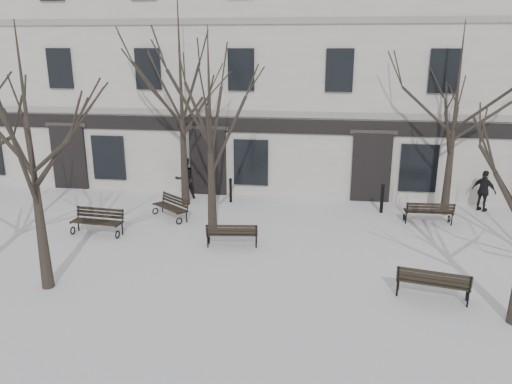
% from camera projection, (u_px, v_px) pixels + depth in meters
% --- Properties ---
extents(ground, '(100.00, 100.00, 0.00)m').
position_uv_depth(ground, '(262.00, 278.00, 14.20)').
color(ground, silver).
rests_on(ground, ground).
extents(building, '(40.40, 10.20, 11.40)m').
position_uv_depth(building, '(298.00, 63.00, 24.93)').
color(building, beige).
rests_on(building, ground).
extents(tree_1, '(4.87, 4.87, 6.95)m').
position_uv_depth(tree_1, '(28.00, 129.00, 12.43)').
color(tree_1, black).
rests_on(tree_1, ground).
extents(tree_4, '(5.92, 5.92, 8.46)m').
position_uv_depth(tree_4, '(180.00, 74.00, 19.28)').
color(tree_4, black).
rests_on(tree_4, ground).
extents(tree_5, '(4.88, 4.88, 6.97)m').
position_uv_depth(tree_5, '(210.00, 108.00, 16.43)').
color(tree_5, black).
rests_on(tree_5, ground).
extents(tree_6, '(5.08, 5.08, 7.26)m').
position_uv_depth(tree_6, '(457.00, 97.00, 18.31)').
color(tree_6, black).
rests_on(tree_6, ground).
extents(bench_0, '(1.85, 0.80, 0.91)m').
position_uv_depth(bench_0, '(98.00, 221.00, 17.36)').
color(bench_0, black).
rests_on(bench_0, ground).
extents(bench_1, '(1.73, 0.81, 0.84)m').
position_uv_depth(bench_1, '(232.00, 233.00, 16.27)').
color(bench_1, black).
rests_on(bench_1, ground).
extents(bench_2, '(1.90, 1.00, 0.92)m').
position_uv_depth(bench_2, '(433.00, 282.00, 12.84)').
color(bench_2, black).
rests_on(bench_2, ground).
extents(bench_3, '(1.68, 1.49, 0.85)m').
position_uv_depth(bench_3, '(171.00, 206.00, 19.00)').
color(bench_3, black).
rests_on(bench_3, ground).
extents(bench_4, '(1.76, 0.70, 0.87)m').
position_uv_depth(bench_4, '(429.00, 211.00, 18.39)').
color(bench_4, black).
rests_on(bench_4, ground).
extents(bollard_a, '(0.13, 0.13, 1.04)m').
position_uv_depth(bollard_a, '(231.00, 189.00, 20.90)').
color(bollard_a, black).
rests_on(bollard_a, ground).
extents(bollard_b, '(0.15, 0.15, 1.17)m').
position_uv_depth(bollard_b, '(382.00, 197.00, 19.56)').
color(bollard_b, black).
rests_on(bollard_b, ground).
extents(pedestrian_b, '(1.12, 1.09, 1.81)m').
position_uv_depth(pedestrian_b, '(186.00, 199.00, 21.52)').
color(pedestrian_b, black).
rests_on(pedestrian_b, ground).
extents(pedestrian_c, '(0.99, 0.95, 1.65)m').
position_uv_depth(pedestrian_c, '(481.00, 211.00, 19.94)').
color(pedestrian_c, black).
rests_on(pedestrian_c, ground).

